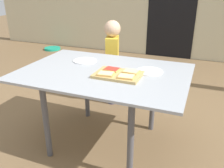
# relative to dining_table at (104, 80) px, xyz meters

# --- Properties ---
(ground_plane) EXTENTS (16.00, 16.00, 0.00)m
(ground_plane) POSITION_rel_dining_table_xyz_m (0.00, 0.00, -0.63)
(ground_plane) COLOR brown
(house_door) EXTENTS (0.90, 0.02, 2.00)m
(house_door) POSITION_rel_dining_table_xyz_m (0.07, 3.07, 0.37)
(house_door) COLOR black
(house_door) RESTS_ON ground
(dining_table) EXTENTS (1.40, 0.97, 0.70)m
(dining_table) POSITION_rel_dining_table_xyz_m (0.00, 0.00, 0.00)
(dining_table) COLOR #9EA3AA
(dining_table) RESTS_ON ground
(cutting_board) EXTENTS (0.37, 0.26, 0.02)m
(cutting_board) POSITION_rel_dining_table_xyz_m (0.15, -0.06, 0.09)
(cutting_board) COLOR tan
(cutting_board) RESTS_ON dining_table
(pizza_slice_near_left) EXTENTS (0.13, 0.11, 0.02)m
(pizza_slice_near_left) POSITION_rel_dining_table_xyz_m (0.07, -0.12, 0.11)
(pizza_slice_near_left) COLOR tan
(pizza_slice_near_left) RESTS_ON cutting_board
(pizza_slice_far_right) EXTENTS (0.13, 0.11, 0.02)m
(pizza_slice_far_right) POSITION_rel_dining_table_xyz_m (0.24, -0.00, 0.11)
(pizza_slice_far_right) COLOR tan
(pizza_slice_far_right) RESTS_ON cutting_board
(pizza_slice_far_left) EXTENTS (0.13, 0.11, 0.02)m
(pizza_slice_far_left) POSITION_rel_dining_table_xyz_m (0.08, -0.01, 0.11)
(pizza_slice_far_left) COLOR tan
(pizza_slice_far_left) RESTS_ON cutting_board
(pizza_slice_near_right) EXTENTS (0.13, 0.11, 0.02)m
(pizza_slice_near_right) POSITION_rel_dining_table_xyz_m (0.24, -0.12, 0.11)
(pizza_slice_near_right) COLOR tan
(pizza_slice_near_right) RESTS_ON cutting_board
(plate_white_left) EXTENTS (0.22, 0.22, 0.01)m
(plate_white_left) POSITION_rel_dining_table_xyz_m (-0.27, 0.19, 0.08)
(plate_white_left) COLOR silver
(plate_white_left) RESTS_ON dining_table
(plate_white_right) EXTENTS (0.22, 0.22, 0.01)m
(plate_white_right) POSITION_rel_dining_table_xyz_m (0.36, 0.13, 0.08)
(plate_white_right) COLOR white
(plate_white_right) RESTS_ON dining_table
(child_left) EXTENTS (0.20, 0.27, 1.00)m
(child_left) POSITION_rel_dining_table_xyz_m (-0.24, 0.82, -0.04)
(child_left) COLOR #393863
(child_left) RESTS_ON ground
(garden_hose_coil) EXTENTS (0.35, 0.35, 0.04)m
(garden_hose_coil) POSITION_rel_dining_table_xyz_m (-2.42, 2.67, -0.60)
(garden_hose_coil) COLOR #1B9E7B
(garden_hose_coil) RESTS_ON ground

